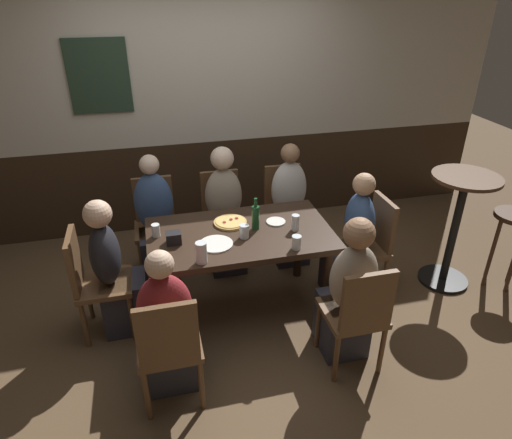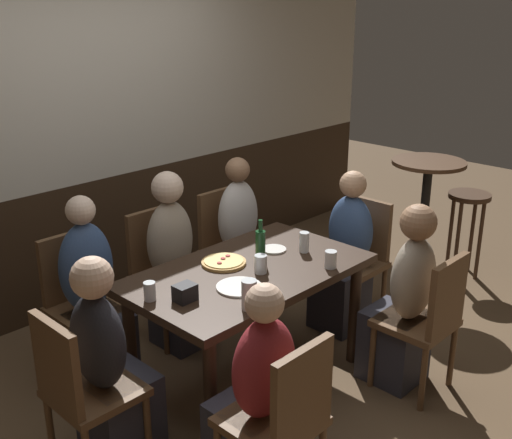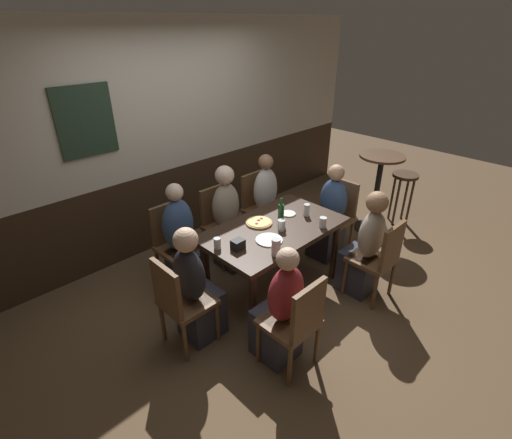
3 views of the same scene
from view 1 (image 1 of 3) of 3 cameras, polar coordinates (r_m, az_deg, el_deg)
name	(u,v)px [view 1 (image 1 of 3)]	position (r m, az deg, el deg)	size (l,w,h in m)	color
ground_plane	(241,307)	(3.89, -1.88, -11.10)	(12.00, 12.00, 0.00)	brown
wall_back	(205,108)	(4.78, -6.54, 13.99)	(6.40, 0.13, 2.60)	#332316
dining_table	(240,242)	(3.52, -2.04, -2.93)	(1.43, 0.84, 0.74)	black
chair_right_near	(358,312)	(3.14, 12.86, -11.47)	(0.40, 0.40, 0.88)	brown
chair_head_west	(93,278)	(3.59, -20.07, -7.06)	(0.40, 0.40, 0.88)	brown
chair_right_far	(285,205)	(4.44, 3.66, 1.85)	(0.40, 0.40, 0.88)	brown
chair_mid_far	(222,212)	(4.31, -4.34, 0.96)	(0.40, 0.40, 0.88)	brown
chair_head_east	(369,241)	(3.95, 14.26, -2.66)	(0.40, 0.40, 0.88)	brown
chair_left_near	(169,345)	(2.89, -11.04, -15.40)	(0.40, 0.40, 0.88)	brown
chair_left_far	(156,219)	(4.27, -12.66, 0.01)	(0.40, 0.40, 0.88)	brown
person_right_near	(348,298)	(3.26, 11.62, -9.83)	(0.34, 0.37, 1.15)	#2D2D38
person_head_west	(116,277)	(3.58, -17.43, -7.06)	(0.37, 0.34, 1.13)	#2D2D38
person_right_far	(289,213)	(4.31, 4.30, 0.83)	(0.34, 0.37, 1.17)	#2D2D38
person_mid_far	(225,219)	(4.16, -3.96, 0.10)	(0.34, 0.37, 1.19)	#2D2D38
person_head_east	(351,246)	(3.89, 12.08, -3.28)	(0.37, 0.34, 1.13)	#2D2D38
person_left_near	(168,331)	(3.04, -11.20, -13.84)	(0.34, 0.37, 1.10)	#2D2D38
person_left_far	(157,228)	(4.13, -12.55, -1.11)	(0.34, 0.37, 1.17)	#2D2D38
pizza	(230,222)	(3.59, -3.31, -0.34)	(0.27, 0.27, 0.03)	tan
pint_glass_stout	(295,223)	(3.49, 5.03, -0.50)	(0.06, 0.06, 0.13)	silver
beer_glass_half	(156,231)	(3.47, -12.66, -1.42)	(0.06, 0.06, 0.10)	silver
tumbler_short	(244,232)	(3.37, -1.51, -1.59)	(0.07, 0.07, 0.11)	silver
beer_glass_tall	(296,243)	(3.25, 5.19, -2.98)	(0.07, 0.07, 0.10)	silver
pint_glass_pale	(202,253)	(3.09, -6.97, -4.32)	(0.08, 0.08, 0.16)	silver
beer_bottle_green	(256,217)	(3.47, -0.05, 0.34)	(0.06, 0.06, 0.26)	#194723
plate_white_large	(216,244)	(3.32, -5.13, -3.13)	(0.25, 0.25, 0.01)	white
plate_white_small	(276,222)	(3.60, 2.55, -0.28)	(0.16, 0.16, 0.01)	white
condiment_caddy	(174,238)	(3.36, -10.47, -2.33)	(0.11, 0.09, 0.09)	black
side_bar_table	(456,222)	(4.24, 24.18, -0.31)	(0.56, 0.56, 1.05)	black
bar_stool	(511,229)	(4.44, 29.80, -1.11)	(0.34, 0.34, 0.72)	#422B1C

